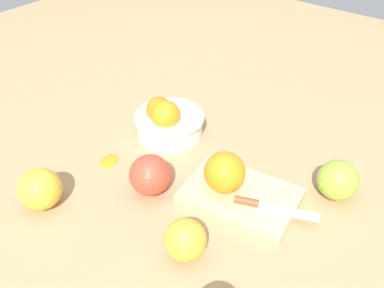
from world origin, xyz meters
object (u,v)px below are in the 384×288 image
object	(u,v)px
orange_on_board	(225,172)
apple_back_right	(338,180)
knife	(264,206)
apple_front_left	(40,189)
apple_front_right_2	(185,240)
apple_mid_left	(150,175)
bowl	(168,121)
cutting_board	(240,196)

from	to	relation	value
orange_on_board	apple_back_right	distance (m)	0.22
knife	apple_front_left	world-z (taller)	apple_front_left
apple_back_right	apple_front_right_2	xyz separation A→B (m)	(-0.14, -0.29, -0.00)
apple_back_right	apple_mid_left	size ratio (longest dim) A/B	0.98
bowl	orange_on_board	world-z (taller)	same
bowl	apple_front_right_2	bearing A→B (deg)	-44.40
cutting_board	knife	world-z (taller)	knife
cutting_board	apple_mid_left	size ratio (longest dim) A/B	2.62
cutting_board	apple_front_left	xyz separation A→B (m)	(-0.29, -0.24, 0.03)
bowl	knife	size ratio (longest dim) A/B	1.07
apple_mid_left	cutting_board	bearing A→B (deg)	30.38
orange_on_board	bowl	bearing A→B (deg)	158.22
apple_front_right_2	apple_mid_left	bearing A→B (deg)	152.39
knife	apple_mid_left	distance (m)	0.22
orange_on_board	knife	xyz separation A→B (m)	(0.09, 0.00, -0.04)
bowl	apple_mid_left	bearing A→B (deg)	-59.24
knife	apple_back_right	xyz separation A→B (m)	(0.08, 0.13, 0.02)
apple_front_left	apple_front_right_2	size ratio (longest dim) A/B	1.13
knife	apple_front_right_2	distance (m)	0.17
apple_mid_left	apple_front_right_2	size ratio (longest dim) A/B	1.13
bowl	cutting_board	xyz separation A→B (m)	(0.25, -0.08, -0.03)
cutting_board	orange_on_board	distance (m)	0.06
apple_front_left	apple_mid_left	distance (m)	0.21
knife	apple_mid_left	world-z (taller)	apple_mid_left
cutting_board	apple_front_right_2	bearing A→B (deg)	-90.00
knife	apple_back_right	bearing A→B (deg)	57.58
bowl	apple_mid_left	xyz separation A→B (m)	(0.10, -0.17, 0.00)
bowl	apple_front_right_2	world-z (taller)	bowl
knife	apple_front_left	distance (m)	0.42
apple_front_right_2	knife	bearing A→B (deg)	70.83
knife	cutting_board	bearing A→B (deg)	172.43
cutting_board	apple_front_right_2	distance (m)	0.17
orange_on_board	apple_front_left	bearing A→B (deg)	-137.14
bowl	cutting_board	bearing A→B (deg)	-17.09
knife	apple_front_right_2	xyz separation A→B (m)	(-0.06, -0.16, 0.01)
bowl	cutting_board	world-z (taller)	bowl
cutting_board	knife	bearing A→B (deg)	-7.57
apple_back_right	apple_front_left	bearing A→B (deg)	-139.08
apple_back_right	apple_front_left	world-z (taller)	apple_front_left
bowl	apple_front_right_2	size ratio (longest dim) A/B	2.25
orange_on_board	apple_back_right	size ratio (longest dim) A/B	1.01
orange_on_board	apple_front_right_2	size ratio (longest dim) A/B	1.11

